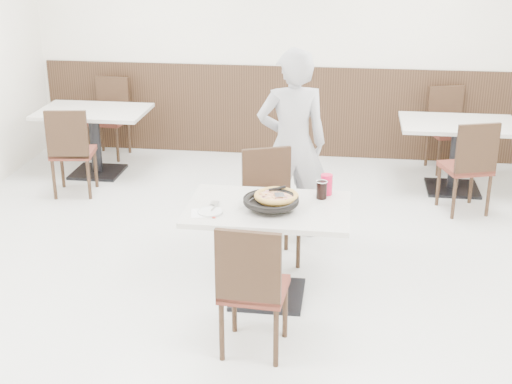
# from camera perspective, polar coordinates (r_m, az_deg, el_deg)

# --- Properties ---
(floor) EXTENTS (7.00, 7.00, 0.00)m
(floor) POSITION_cam_1_polar(r_m,az_deg,el_deg) (5.70, -1.47, -7.63)
(floor) COLOR beige
(floor) RESTS_ON ground
(wall_back) EXTENTS (6.00, 0.04, 2.80)m
(wall_back) POSITION_cam_1_polar(r_m,az_deg,el_deg) (8.59, 2.18, 12.02)
(wall_back) COLOR white
(wall_back) RESTS_ON floor
(wainscot_back) EXTENTS (5.90, 0.03, 1.10)m
(wainscot_back) POSITION_cam_1_polar(r_m,az_deg,el_deg) (8.74, 2.09, 6.48)
(wainscot_back) COLOR black
(wainscot_back) RESTS_ON floor
(main_table) EXTENTS (1.26, 0.89, 0.75)m
(main_table) POSITION_cam_1_polar(r_m,az_deg,el_deg) (5.41, 0.96, -4.85)
(main_table) COLOR #BCB7AF
(main_table) RESTS_ON floor
(chair_near) EXTENTS (0.45, 0.45, 0.95)m
(chair_near) POSITION_cam_1_polar(r_m,az_deg,el_deg) (4.72, -0.14, -7.52)
(chair_near) COLOR black
(chair_near) RESTS_ON floor
(chair_far) EXTENTS (0.54, 0.54, 0.95)m
(chair_far) POSITION_cam_1_polar(r_m,az_deg,el_deg) (5.93, 1.29, -1.38)
(chair_far) COLOR black
(chair_far) RESTS_ON floor
(trivet) EXTENTS (0.14, 0.14, 0.04)m
(trivet) POSITION_cam_1_polar(r_m,az_deg,el_deg) (5.26, 1.25, -0.92)
(trivet) COLOR black
(trivet) RESTS_ON main_table
(pizza_pan) EXTENTS (0.35, 0.35, 0.01)m
(pizza_pan) POSITION_cam_1_polar(r_m,az_deg,el_deg) (5.19, 1.20, -0.96)
(pizza_pan) COLOR black
(pizza_pan) RESTS_ON trivet
(pizza) EXTENTS (0.30, 0.30, 0.02)m
(pizza) POSITION_cam_1_polar(r_m,az_deg,el_deg) (5.25, 1.64, -0.49)
(pizza) COLOR gold
(pizza) RESTS_ON pizza_pan
(pizza_server) EXTENTS (0.09, 0.10, 0.00)m
(pizza_server) POSITION_cam_1_polar(r_m,az_deg,el_deg) (5.22, 1.88, -0.21)
(pizza_server) COLOR silver
(pizza_server) RESTS_ON pizza
(napkin) EXTENTS (0.21, 0.21, 0.00)m
(napkin) POSITION_cam_1_polar(r_m,az_deg,el_deg) (5.15, -4.24, -1.69)
(napkin) COLOR white
(napkin) RESTS_ON main_table
(side_plate) EXTENTS (0.19, 0.19, 0.01)m
(side_plate) POSITION_cam_1_polar(r_m,az_deg,el_deg) (5.14, -3.69, -1.60)
(side_plate) COLOR silver
(side_plate) RESTS_ON napkin
(fork) EXTENTS (0.04, 0.16, 0.00)m
(fork) POSITION_cam_1_polar(r_m,az_deg,el_deg) (5.21, -3.32, -1.19)
(fork) COLOR silver
(fork) RESTS_ON side_plate
(cola_glass) EXTENTS (0.09, 0.09, 0.13)m
(cola_glass) POSITION_cam_1_polar(r_m,az_deg,el_deg) (5.41, 5.27, 0.14)
(cola_glass) COLOR black
(cola_glass) RESTS_ON main_table
(red_cup) EXTENTS (0.10, 0.10, 0.16)m
(red_cup) POSITION_cam_1_polar(r_m,az_deg,el_deg) (5.49, 5.66, 0.60)
(red_cup) COLOR red
(red_cup) RESTS_ON main_table
(diner_person) EXTENTS (0.71, 0.56, 1.73)m
(diner_person) POSITION_cam_1_polar(r_m,az_deg,el_deg) (6.32, 2.91, 3.77)
(diner_person) COLOR #A1A0A5
(diner_person) RESTS_ON floor
(bg_table_left) EXTENTS (1.24, 0.87, 0.75)m
(bg_table_left) POSITION_cam_1_polar(r_m,az_deg,el_deg) (8.29, -12.73, 3.92)
(bg_table_left) COLOR #BCB7AF
(bg_table_left) RESTS_ON floor
(bg_chair_left_near) EXTENTS (0.48, 0.48, 0.95)m
(bg_chair_left_near) POSITION_cam_1_polar(r_m,az_deg,el_deg) (7.70, -14.43, 3.24)
(bg_chair_left_near) COLOR black
(bg_chair_left_near) RESTS_ON floor
(bg_chair_left_far) EXTENTS (0.46, 0.46, 0.95)m
(bg_chair_left_far) POSITION_cam_1_polar(r_m,az_deg,el_deg) (8.86, -11.76, 5.75)
(bg_chair_left_far) COLOR black
(bg_chair_left_far) RESTS_ON floor
(bg_table_right) EXTENTS (1.27, 0.91, 0.75)m
(bg_table_right) POSITION_cam_1_polar(r_m,az_deg,el_deg) (7.87, 15.66, 2.75)
(bg_table_right) COLOR #BCB7AF
(bg_table_right) RESTS_ON floor
(bg_chair_right_near) EXTENTS (0.53, 0.53, 0.95)m
(bg_chair_right_near) POSITION_cam_1_polar(r_m,az_deg,el_deg) (7.28, 16.42, 2.04)
(bg_chair_right_near) COLOR black
(bg_chair_right_near) RESTS_ON floor
(bg_chair_right_far) EXTENTS (0.52, 0.52, 0.95)m
(bg_chair_right_far) POSITION_cam_1_polar(r_m,az_deg,el_deg) (8.47, 15.23, 4.77)
(bg_chair_right_far) COLOR black
(bg_chair_right_far) RESTS_ON floor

